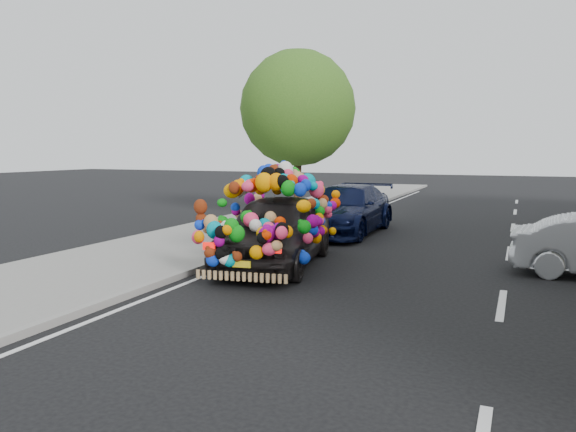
% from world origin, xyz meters
% --- Properties ---
extents(ground, '(100.00, 100.00, 0.00)m').
position_xyz_m(ground, '(0.00, 0.00, 0.00)').
color(ground, black).
rests_on(ground, ground).
extents(sidewalk, '(4.00, 60.00, 0.12)m').
position_xyz_m(sidewalk, '(-4.30, 0.00, 0.06)').
color(sidewalk, gray).
rests_on(sidewalk, ground).
extents(kerb, '(0.15, 60.00, 0.13)m').
position_xyz_m(kerb, '(-2.35, 0.00, 0.07)').
color(kerb, gray).
rests_on(kerb, ground).
extents(lane_markings, '(6.00, 50.00, 0.01)m').
position_xyz_m(lane_markings, '(3.60, 0.00, 0.01)').
color(lane_markings, silver).
rests_on(lane_markings, ground).
extents(tree_near_sidewalk, '(4.20, 4.20, 6.13)m').
position_xyz_m(tree_near_sidewalk, '(-3.80, 9.50, 4.02)').
color(tree_near_sidewalk, '#332114').
rests_on(tree_near_sidewalk, ground).
extents(plush_art_car, '(2.90, 5.08, 2.22)m').
position_xyz_m(plush_art_car, '(-1.13, 1.52, 1.14)').
color(plush_art_car, black).
rests_on(plush_art_car, ground).
extents(navy_sedan, '(2.12, 5.05, 1.46)m').
position_xyz_m(navy_sedan, '(-1.10, 6.70, 0.73)').
color(navy_sedan, black).
rests_on(navy_sedan, ground).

